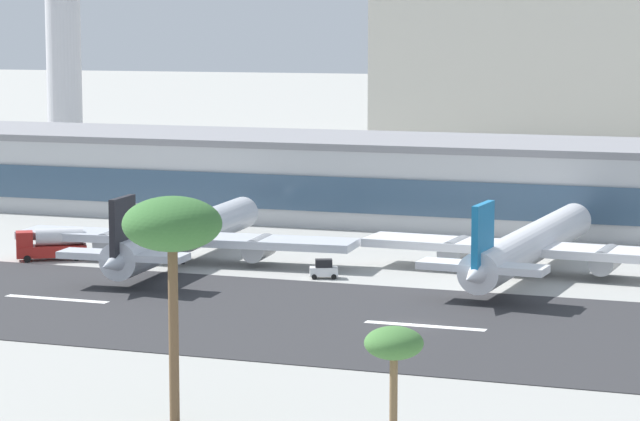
% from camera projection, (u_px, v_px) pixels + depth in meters
% --- Properties ---
extents(ground_plane, '(1400.00, 1400.00, 0.00)m').
position_uv_depth(ground_plane, '(412.00, 326.00, 137.07)').
color(ground_plane, '#9E9E99').
extents(runway_strip, '(800.00, 38.00, 0.08)m').
position_uv_depth(runway_strip, '(413.00, 325.00, 137.19)').
color(runway_strip, '#2D2D30').
rests_on(runway_strip, ground_plane).
extents(runway_centreline_dash_3, '(12.00, 1.20, 0.01)m').
position_uv_depth(runway_centreline_dash_3, '(57.00, 299.00, 150.31)').
color(runway_centreline_dash_3, white).
rests_on(runway_centreline_dash_3, runway_strip).
extents(runway_centreline_dash_4, '(12.00, 1.20, 0.01)m').
position_uv_depth(runway_centreline_dash_4, '(425.00, 326.00, 136.77)').
color(runway_centreline_dash_4, white).
rests_on(runway_centreline_dash_4, runway_strip).
extents(terminal_building, '(199.16, 27.54, 12.17)m').
position_uv_depth(terminal_building, '(450.00, 181.00, 209.62)').
color(terminal_building, '#B7BABC').
rests_on(terminal_building, ground_plane).
extents(control_tower, '(15.12, 15.12, 46.73)m').
position_uv_depth(control_tower, '(63.00, 21.00, 281.01)').
color(control_tower, silver).
rests_on(control_tower, ground_plane).
extents(distant_hotel_block, '(109.87, 29.93, 44.88)m').
position_uv_depth(distant_hotel_block, '(613.00, 53.00, 330.02)').
color(distant_hotel_block, beige).
rests_on(distant_hotel_block, ground_plane).
extents(airliner_black_tail_gate_0, '(42.95, 48.98, 10.22)m').
position_uv_depth(airliner_black_tail_gate_0, '(182.00, 237.00, 172.86)').
color(airliner_black_tail_gate_0, silver).
rests_on(airliner_black_tail_gate_0, ground_plane).
extents(airliner_blue_tail_gate_1, '(39.91, 50.61, 10.56)m').
position_uv_depth(airliner_blue_tail_gate_1, '(528.00, 247.00, 164.54)').
color(airliner_blue_tail_gate_1, silver).
rests_on(airliner_blue_tail_gate_1, ground_plane).
extents(service_baggage_tug_0, '(3.57, 2.81, 2.20)m').
position_uv_depth(service_baggage_tug_0, '(324.00, 269.00, 162.99)').
color(service_baggage_tug_0, white).
rests_on(service_baggage_tug_0, ground_plane).
extents(service_fuel_truck_1, '(8.57, 6.74, 3.95)m').
position_uv_depth(service_fuel_truck_1, '(51.00, 244.00, 175.53)').
color(service_fuel_truck_1, '#B2231E').
rests_on(service_fuel_truck_1, ground_plane).
extents(palm_tree_0, '(3.59, 3.59, 10.82)m').
position_uv_depth(palm_tree_0, '(394.00, 350.00, 85.27)').
color(palm_tree_0, brown).
rests_on(palm_tree_0, ground_plane).
extents(palm_tree_2, '(7.18, 7.18, 16.62)m').
position_uv_depth(palm_tree_2, '(172.00, 228.00, 101.76)').
color(palm_tree_2, brown).
rests_on(palm_tree_2, ground_plane).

